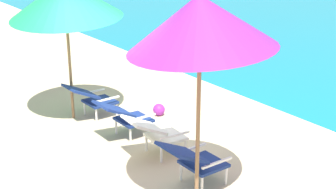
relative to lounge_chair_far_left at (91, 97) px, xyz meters
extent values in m
plane|color=#CCB78E|center=(1.48, 4.07, -0.40)|extent=(40.00, 40.00, 0.00)
cube|color=navy|center=(-0.01, 0.17, -0.12)|extent=(0.54, 0.52, 0.04)
cube|color=navy|center=(0.01, -0.19, 0.15)|extent=(0.54, 0.54, 0.27)
cylinder|color=white|center=(-0.24, 0.37, -0.27)|extent=(0.04, 0.04, 0.26)
cylinder|color=white|center=(0.20, 0.39, -0.27)|extent=(0.04, 0.04, 0.26)
cylinder|color=white|center=(-0.22, -0.04, -0.27)|extent=(0.04, 0.04, 0.26)
cylinder|color=white|center=(0.22, -0.03, -0.27)|extent=(0.04, 0.04, 0.26)
cube|color=white|center=(-0.27, 0.16, 0.00)|extent=(0.05, 0.50, 0.03)
cube|color=white|center=(0.25, 0.18, 0.00)|extent=(0.05, 0.50, 0.03)
cube|color=navy|center=(1.08, 0.23, -0.12)|extent=(0.53, 0.51, 0.04)
cube|color=navy|center=(1.09, -0.14, 0.15)|extent=(0.53, 0.53, 0.27)
cylinder|color=white|center=(0.85, 0.43, -0.27)|extent=(0.04, 0.04, 0.26)
cylinder|color=white|center=(1.29, 0.44, -0.27)|extent=(0.04, 0.04, 0.26)
cylinder|color=white|center=(0.86, 0.01, -0.27)|extent=(0.04, 0.04, 0.26)
cylinder|color=white|center=(1.30, 0.02, -0.27)|extent=(0.04, 0.04, 0.26)
cube|color=white|center=(0.82, 0.22, 0.00)|extent=(0.04, 0.50, 0.03)
cube|color=white|center=(1.34, 0.24, 0.00)|extent=(0.04, 0.50, 0.03)
cube|color=silver|center=(1.93, 0.27, -0.12)|extent=(0.55, 0.53, 0.04)
cube|color=silver|center=(1.91, -0.09, 0.15)|extent=(0.55, 0.55, 0.27)
cylinder|color=white|center=(1.72, 0.49, -0.27)|extent=(0.04, 0.04, 0.26)
cylinder|color=white|center=(2.16, 0.47, -0.27)|extent=(0.04, 0.04, 0.26)
cylinder|color=white|center=(1.70, 0.07, -0.27)|extent=(0.04, 0.04, 0.26)
cylinder|color=white|center=(2.14, 0.05, -0.27)|extent=(0.04, 0.04, 0.26)
cube|color=white|center=(1.67, 0.29, 0.00)|extent=(0.06, 0.50, 0.03)
cube|color=white|center=(2.19, 0.25, 0.00)|extent=(0.06, 0.50, 0.03)
cube|color=navy|center=(2.93, 0.19, -0.12)|extent=(0.53, 0.51, 0.04)
cube|color=navy|center=(2.94, -0.18, 0.15)|extent=(0.53, 0.52, 0.27)
cylinder|color=white|center=(2.71, 0.40, -0.27)|extent=(0.04, 0.04, 0.26)
cylinder|color=white|center=(3.15, 0.40, -0.27)|extent=(0.04, 0.04, 0.26)
cylinder|color=white|center=(2.72, -0.02, -0.27)|extent=(0.04, 0.04, 0.26)
cylinder|color=white|center=(3.16, -0.02, -0.27)|extent=(0.04, 0.04, 0.26)
cube|color=white|center=(2.67, 0.19, 0.00)|extent=(0.04, 0.50, 0.03)
cube|color=white|center=(3.19, 0.19, 0.00)|extent=(0.04, 0.50, 0.03)
cylinder|color=olive|center=(-0.21, -0.27, 0.52)|extent=(0.05, 0.05, 1.86)
cylinder|color=olive|center=(3.27, -0.20, 0.60)|extent=(0.05, 0.05, 2.00)
cone|color=purple|center=(3.27, -0.20, 1.87)|extent=(2.24, 2.27, 0.74)
sphere|color=purple|center=(0.59, 1.06, -0.29)|extent=(0.22, 0.22, 0.22)
camera|label=1|loc=(7.20, -3.41, 2.81)|focal=49.95mm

